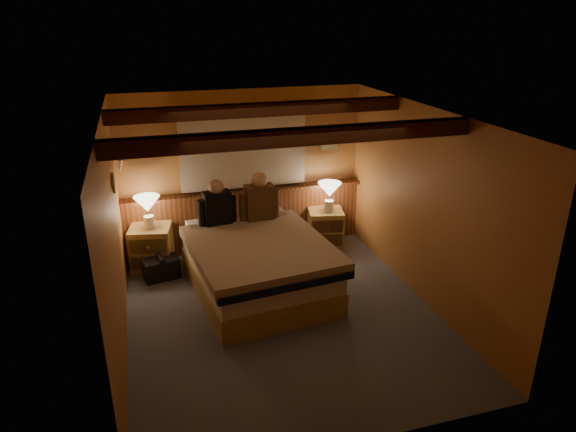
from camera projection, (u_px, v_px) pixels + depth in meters
name	position (u px, v px, depth m)	size (l,w,h in m)	color
floor	(282.00, 314.00, 6.20)	(4.20, 4.20, 0.00)	#4D525B
ceiling	(281.00, 116.00, 5.31)	(4.20, 4.20, 0.00)	#E2AD54
wall_back	(243.00, 171.00, 7.63)	(3.60, 3.60, 0.00)	#B27940
wall_left	(114.00, 241.00, 5.28)	(4.20, 4.20, 0.00)	#B27940
wall_right	(424.00, 207.00, 6.23)	(4.20, 4.20, 0.00)	#B27940
wall_front	(357.00, 324.00, 3.88)	(3.60, 3.60, 0.00)	#B27940
wainscot	(246.00, 217.00, 7.83)	(3.60, 0.23, 0.94)	brown
curtain_window	(244.00, 151.00, 7.44)	(2.18, 0.09, 1.11)	#441F11
ceiling_beams	(277.00, 121.00, 5.48)	(3.60, 1.65, 0.16)	#441F11
coat_rail	(118.00, 158.00, 6.53)	(0.05, 0.55, 0.24)	silver
framed_print	(329.00, 142.00, 7.83)	(0.30, 0.04, 0.25)	#A58952
bed	(258.00, 265.00, 6.59)	(1.84, 2.27, 0.72)	#AC8B49
nightstand_left	(152.00, 247.00, 7.24)	(0.65, 0.60, 0.61)	#AC8B49
nightstand_right	(325.00, 228.00, 7.96)	(0.61, 0.57, 0.57)	#AC8B49
lamp_left	(147.00, 206.00, 6.99)	(0.35, 0.35, 0.46)	white
lamp_right	(329.00, 191.00, 7.70)	(0.35, 0.35, 0.46)	white
person_left	(217.00, 206.00, 6.90)	(0.53, 0.25, 0.65)	black
person_right	(259.00, 200.00, 7.06)	(0.57, 0.24, 0.70)	#513520
duffel_bag	(161.00, 268.00, 7.00)	(0.51, 0.37, 0.34)	black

